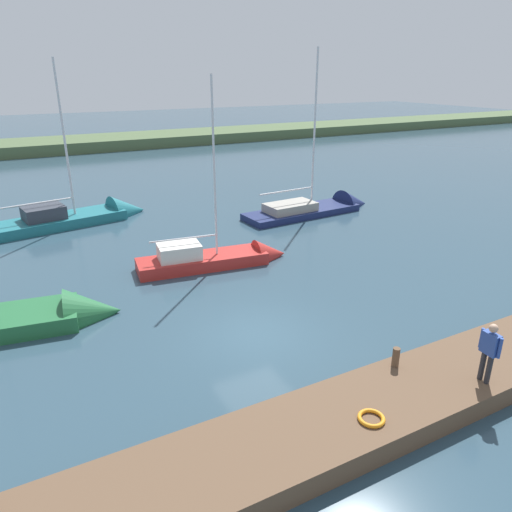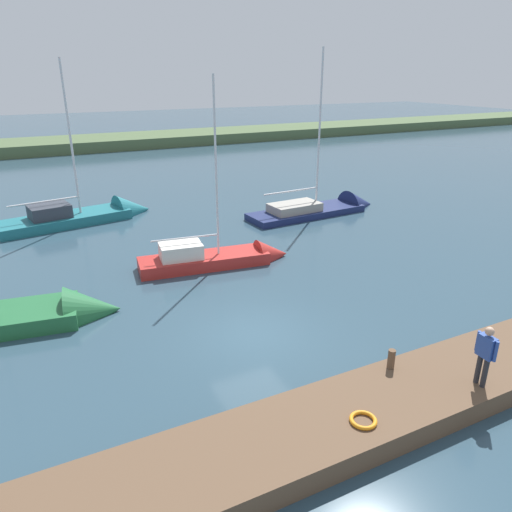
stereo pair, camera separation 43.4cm
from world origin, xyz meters
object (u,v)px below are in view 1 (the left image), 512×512
object	(u,v)px
sailboat_mid_channel	(86,218)
sailboat_outer_mooring	(322,210)
person_on_dock	(489,349)
mooring_post_far	(396,357)
life_ring_buoy	(371,418)
sailboat_behind_pier	(220,260)
sailboat_inner_slip	(7,325)

from	to	relation	value
sailboat_mid_channel	sailboat_outer_mooring	bearing A→B (deg)	-29.40
sailboat_outer_mooring	person_on_dock	xyz separation A→B (m)	(7.08, 17.37, 1.49)
mooring_post_far	sailboat_mid_channel	size ratio (longest dim) A/B	0.06
life_ring_buoy	sailboat_outer_mooring	xyz separation A→B (m)	(-10.77, -17.16, -0.55)
life_ring_buoy	person_on_dock	size ratio (longest dim) A/B	0.38
mooring_post_far	sailboat_behind_pier	bearing A→B (deg)	-86.28
mooring_post_far	life_ring_buoy	size ratio (longest dim) A/B	0.87
sailboat_behind_pier	sailboat_mid_channel	xyz separation A→B (m)	(4.35, -9.97, -0.04)
mooring_post_far	sailboat_outer_mooring	xyz separation A→B (m)	(-8.68, -15.73, -0.78)
life_ring_buoy	sailboat_mid_channel	size ratio (longest dim) A/B	0.07
sailboat_inner_slip	person_on_dock	distance (m)	15.25
sailboat_mid_channel	mooring_post_far	bearing A→B (deg)	-86.23
sailboat_behind_pier	sailboat_mid_channel	size ratio (longest dim) A/B	0.89
mooring_post_far	sailboat_inner_slip	distance (m)	12.92
mooring_post_far	person_on_dock	world-z (taller)	person_on_dock
sailboat_inner_slip	sailboat_mid_channel	distance (m)	12.85
sailboat_inner_slip	life_ring_buoy	bearing A→B (deg)	-44.61
sailboat_behind_pier	sailboat_outer_mooring	bearing A→B (deg)	36.08
mooring_post_far	sailboat_inner_slip	bearing A→B (deg)	-41.58
life_ring_buoy	sailboat_inner_slip	distance (m)	12.54
sailboat_outer_mooring	sailboat_behind_pier	distance (m)	10.69
sailboat_outer_mooring	sailboat_inner_slip	world-z (taller)	sailboat_outer_mooring
life_ring_buoy	person_on_dock	world-z (taller)	person_on_dock
sailboat_mid_channel	person_on_dock	size ratio (longest dim) A/B	5.88
mooring_post_far	sailboat_behind_pier	world-z (taller)	sailboat_behind_pier
life_ring_buoy	sailboat_inner_slip	xyz separation A→B (m)	(7.57, -9.99, -0.45)
sailboat_outer_mooring	sailboat_mid_channel	xyz separation A→B (m)	(13.72, -4.83, 0.08)
sailboat_inner_slip	person_on_dock	xyz separation A→B (m)	(-11.25, 10.20, 1.40)
life_ring_buoy	person_on_dock	distance (m)	3.81
sailboat_inner_slip	sailboat_mid_channel	size ratio (longest dim) A/B	0.90
life_ring_buoy	sailboat_outer_mooring	distance (m)	20.26
person_on_dock	sailboat_mid_channel	bearing A→B (deg)	109.00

